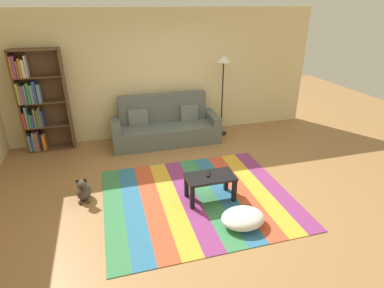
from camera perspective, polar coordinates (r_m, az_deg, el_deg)
The scene contains 10 objects.
ground_plane at distance 5.16m, azimuth 1.37°, elevation -8.02°, with size 14.00×14.00×0.00m, color #9E7042.
back_wall at distance 6.98m, azimuth -4.87°, elevation 12.62°, with size 6.80×0.10×2.70m, color beige.
rug at distance 4.92m, azimuth 1.10°, elevation -9.76°, with size 2.85×2.46×0.01m.
couch at distance 6.74m, azimuth -4.90°, elevation 3.19°, with size 2.26×0.80×1.00m.
bookshelf at distance 6.83m, azimuth -26.42°, elevation 6.61°, with size 0.90×0.28×2.01m.
coffee_table at distance 4.73m, azimuth 3.35°, elevation -6.71°, with size 0.74×0.41×0.40m.
pouf at distance 4.38m, azimuth 9.30°, elevation -13.24°, with size 0.60×0.49×0.21m, color white.
dog at distance 5.08m, azimuth -19.27°, elevation -8.03°, with size 0.22×0.35×0.40m.
standing_lamp at distance 6.83m, azimuth 5.76°, elevation 13.44°, with size 0.32×0.32×1.77m.
tv_remote at distance 4.72m, azimuth 3.04°, elevation -5.51°, with size 0.04×0.15×0.02m, color black.
Camera 1 is at (-1.31, -4.15, 2.78)m, focal length 29.14 mm.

